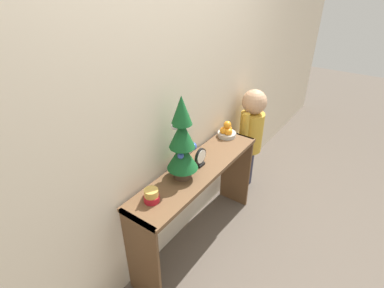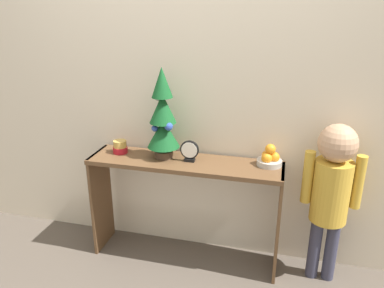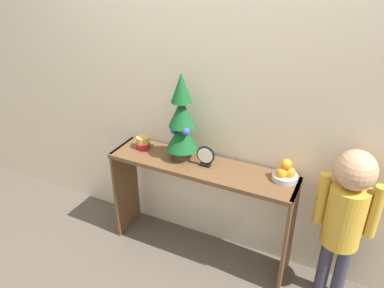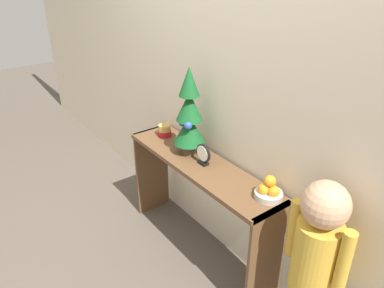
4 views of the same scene
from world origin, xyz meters
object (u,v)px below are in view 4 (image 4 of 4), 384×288
(mini_tree, at_px, (189,115))
(singing_bowl, at_px, (165,131))
(fruit_bowl, at_px, (269,190))
(child_figure, at_px, (316,250))
(desk_clock, at_px, (203,155))

(mini_tree, distance_m, singing_bowl, 0.40)
(fruit_bowl, xyz_separation_m, child_figure, (0.39, -0.06, -0.11))
(mini_tree, distance_m, child_figure, 1.14)
(mini_tree, bearing_deg, singing_bowl, 179.38)
(desk_clock, bearing_deg, fruit_bowl, 7.49)
(singing_bowl, distance_m, desk_clock, 0.51)
(mini_tree, distance_m, desk_clock, 0.28)
(singing_bowl, relative_size, desk_clock, 0.70)
(singing_bowl, bearing_deg, desk_clock, -3.22)
(mini_tree, relative_size, desk_clock, 4.21)
(fruit_bowl, distance_m, singing_bowl, 1.02)
(child_figure, bearing_deg, mini_tree, 178.98)
(fruit_bowl, bearing_deg, desk_clock, -172.51)
(singing_bowl, relative_size, child_figure, 0.09)
(mini_tree, height_order, desk_clock, mini_tree)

